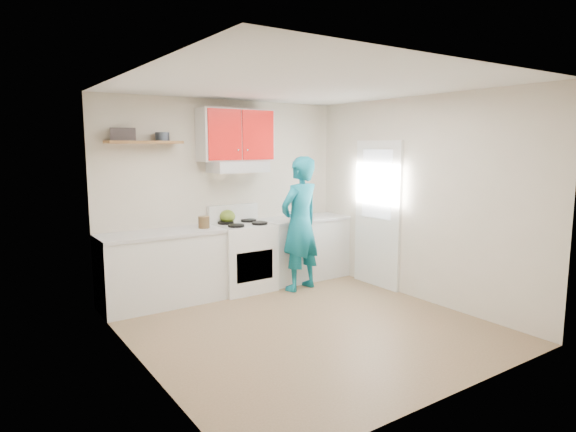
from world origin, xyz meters
TOP-DOWN VIEW (x-y plane):
  - floor at (0.00, 0.00)m, footprint 3.80×3.80m
  - ceiling at (0.00, 0.00)m, footprint 3.60×3.80m
  - back_wall at (0.00, 1.90)m, footprint 3.60×0.04m
  - front_wall at (0.00, -1.90)m, footprint 3.60×0.04m
  - left_wall at (-1.80, 0.00)m, footprint 0.04×3.80m
  - right_wall at (1.80, 0.00)m, footprint 0.04×3.80m
  - door at (1.78, 0.70)m, footprint 0.05×0.85m
  - door_glass at (1.75, 0.70)m, footprint 0.01×0.55m
  - counter_left at (-1.04, 1.60)m, footprint 1.52×0.60m
  - counter_right at (1.14, 1.60)m, footprint 1.32×0.60m
  - stove at (0.10, 1.57)m, footprint 0.76×0.65m
  - range_hood at (0.10, 1.68)m, footprint 0.76×0.44m
  - upper_cabinets at (0.10, 1.73)m, footprint 1.02×0.33m
  - shelf at (-1.15, 1.75)m, footprint 0.90×0.30m
  - books at (-1.40, 1.75)m, footprint 0.33×0.27m
  - tin at (-0.91, 1.77)m, footprint 0.20×0.20m
  - kettle at (-0.03, 1.77)m, footprint 0.24×0.24m
  - crock at (-0.48, 1.56)m, footprint 0.19×0.19m
  - cutting_board at (0.75, 1.58)m, footprint 0.35×0.28m
  - silicone_mat at (1.54, 1.53)m, footprint 0.30×0.27m
  - person at (0.76, 1.16)m, footprint 0.75×0.57m

SIDE VIEW (x-z plane):
  - floor at x=0.00m, z-range 0.00..0.00m
  - counter_left at x=-1.04m, z-range 0.00..0.90m
  - counter_right at x=1.14m, z-range 0.00..0.90m
  - stove at x=0.10m, z-range 0.00..0.92m
  - silicone_mat at x=1.54m, z-range 0.90..0.91m
  - cutting_board at x=0.75m, z-range 0.90..0.92m
  - person at x=0.76m, z-range 0.00..1.84m
  - crock at x=-0.48m, z-range 0.90..1.07m
  - kettle at x=-0.03m, z-range 0.92..1.11m
  - door at x=1.78m, z-range 0.00..2.05m
  - back_wall at x=0.00m, z-range 0.00..2.60m
  - front_wall at x=0.00m, z-range 0.00..2.60m
  - left_wall at x=-1.80m, z-range 0.00..2.60m
  - right_wall at x=1.80m, z-range 0.00..2.60m
  - door_glass at x=1.75m, z-range 0.98..1.92m
  - range_hood at x=0.10m, z-range 1.62..1.77m
  - shelf at x=-1.15m, z-range 2.00..2.04m
  - tin at x=-0.91m, z-range 2.04..2.14m
  - books at x=-1.40m, z-range 2.04..2.19m
  - upper_cabinets at x=0.10m, z-range 1.77..2.47m
  - ceiling at x=0.00m, z-range 2.58..2.62m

